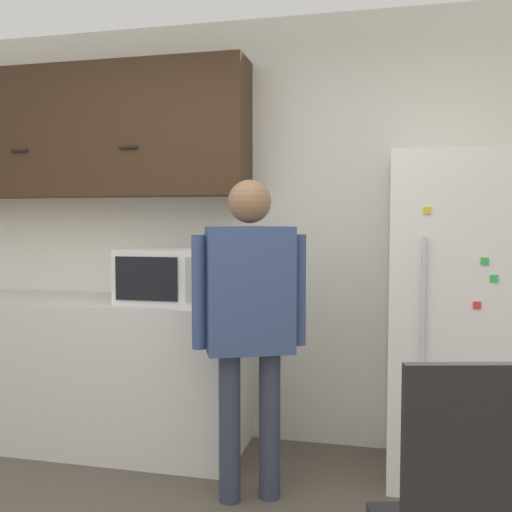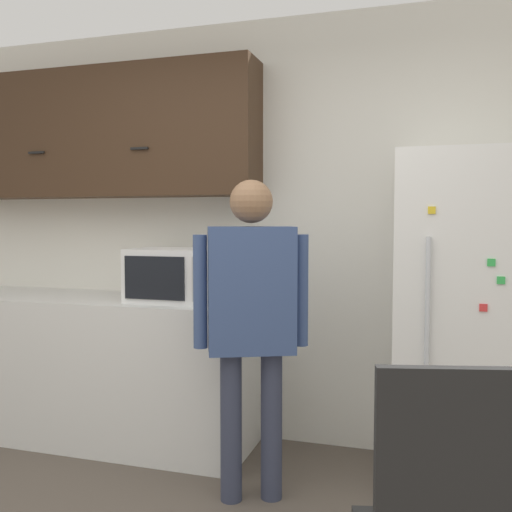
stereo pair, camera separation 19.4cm
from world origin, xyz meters
name	(u,v)px [view 2 (the right image)]	position (x,y,z in m)	size (l,w,h in m)	color
back_wall	(268,233)	(0.00, 2.07, 1.35)	(6.00, 0.06, 2.70)	silver
counter	(90,367)	(-1.11, 1.71, 0.47)	(2.18, 0.65, 0.93)	silver
upper_cabinets	(100,134)	(-1.11, 1.88, 2.00)	(2.18, 0.33, 0.84)	#3D2819
microwave	(176,275)	(-0.47, 1.67, 1.10)	(0.54, 0.40, 0.32)	white
person	(251,307)	(0.16, 1.22, 0.99)	(0.54, 0.37, 1.63)	#33384C
refrigerator	(467,321)	(1.21, 1.72, 0.90)	(0.74, 0.65, 1.79)	white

